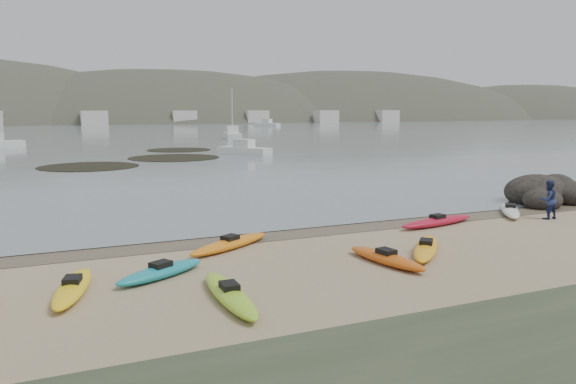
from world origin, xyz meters
name	(u,v)px	position (x,y,z in m)	size (l,w,h in m)	color
ground	(288,231)	(0.00, 0.00, 0.00)	(600.00, 600.00, 0.00)	tan
wet_sand	(291,232)	(0.00, -0.30, 0.00)	(60.00, 60.00, 0.00)	brown
water	(56,117)	(0.00, 300.00, 0.01)	(1200.00, 1200.00, 0.00)	slate
kayaks	(310,252)	(-0.94, -3.87, 0.17)	(23.57, 9.36, 0.34)	#AF122B
person_east	(548,200)	(10.99, -2.32, 0.83)	(0.80, 0.63, 1.65)	navy
rock_cluster	(549,198)	(14.61, 0.81, 0.23)	(5.18, 3.79, 1.70)	black
kelp_mats	(151,158)	(0.99, 34.08, 0.03)	(18.17, 22.51, 0.04)	black
moored_boats	(105,134)	(1.32, 76.95, 0.51)	(92.23, 89.20, 1.12)	silver
far_hills	(178,163)	(39.38, 193.97, -15.93)	(550.00, 135.00, 80.00)	#384235
far_town	(96,118)	(6.00, 145.00, 2.00)	(199.00, 5.00, 4.00)	beige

